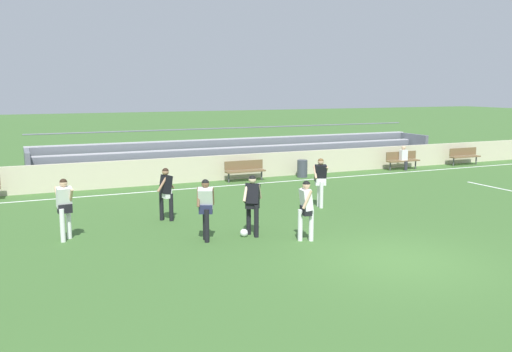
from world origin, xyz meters
TOP-DOWN VIEW (x-y plane):
  - ground_plane at (0.00, 0.00)m, footprint 160.00×160.00m
  - field_line_sideline at (0.00, 11.10)m, footprint 44.00×0.12m
  - field_line_penalty_mark at (9.73, 5.57)m, footprint 0.12×4.40m
  - sideline_wall at (0.00, 12.55)m, footprint 48.00×0.16m
  - bleacher_stand at (2.35, 14.94)m, footprint 20.52×2.67m
  - bench_near_bin at (0.90, 11.88)m, footprint 1.80×0.40m
  - bench_near_wall_gap at (9.43, 11.88)m, footprint 1.80×0.40m
  - bench_far_left at (13.47, 11.88)m, footprint 1.80×0.40m
  - trash_bin at (3.74, 11.84)m, footprint 0.47×0.47m
  - spectator_seated at (9.43, 11.76)m, footprint 0.36×0.42m
  - player_dark_on_ball at (-2.36, 3.47)m, footprint 0.71×0.50m
  - player_white_pressing_high at (-3.71, 3.49)m, footprint 0.57×0.51m
  - player_white_wide_left at (-1.26, 2.42)m, footprint 0.43×0.49m
  - player_dark_dropping_back at (1.23, 5.92)m, footprint 0.60×0.46m
  - player_dark_deep_cover at (-4.10, 6.17)m, footprint 0.66×0.46m
  - player_white_wide_right at (-7.15, 5.07)m, footprint 0.45×0.64m
  - soccer_ball at (-2.62, 3.47)m, footprint 0.22×0.22m

SIDE VIEW (x-z plane):
  - ground_plane at x=0.00m, z-range 0.00..0.00m
  - field_line_sideline at x=0.00m, z-range 0.00..0.01m
  - field_line_penalty_mark at x=9.73m, z-range 0.00..0.01m
  - soccer_ball at x=-2.62m, z-range 0.00..0.22m
  - trash_bin at x=3.74m, z-range 0.00..0.79m
  - bench_near_bin at x=0.90m, z-range 0.10..1.00m
  - bench_near_wall_gap at x=9.43m, z-range 0.10..1.00m
  - bench_far_left at x=13.47m, z-range 0.10..1.00m
  - sideline_wall at x=0.00m, z-range 0.00..1.11m
  - spectator_seated at x=9.43m, z-range 0.10..1.31m
  - bleacher_stand at x=2.35m, z-range -0.19..1.84m
  - player_white_wide_left at x=-1.26m, z-range 0.15..1.80m
  - player_dark_deep_cover at x=-4.10m, z-range 0.15..1.80m
  - player_white_pressing_high at x=-3.71m, z-range 0.16..1.84m
  - player_white_wide_right at x=-7.15m, z-range 0.16..1.85m
  - player_dark_dropping_back at x=1.23m, z-range 0.17..1.86m
  - player_dark_on_ball at x=-2.36m, z-range 0.17..1.87m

